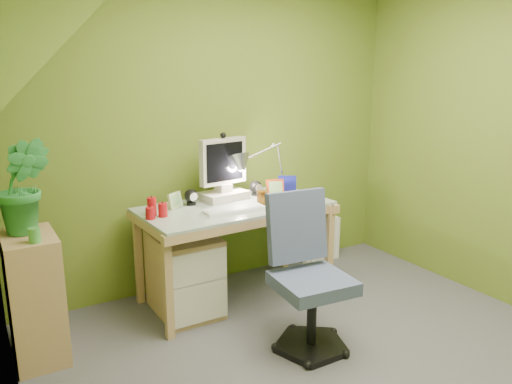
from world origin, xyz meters
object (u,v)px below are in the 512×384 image
desk (235,252)px  monitor (223,163)px  side_ledge (35,297)px  potted_plant (23,186)px  radiator (317,239)px  task_chair (313,282)px  desk_lamp (274,156)px

desk → monitor: monitor is taller
side_ledge → potted_plant: size_ratio=1.38×
side_ledge → radiator: side_ledge is taller
task_chair → radiator: 1.52m
desk → potted_plant: 1.53m
task_chair → radiator: (0.94, 1.17, -0.25)m
potted_plant → radiator: 2.55m
monitor → desk_lamp: (0.45, 0.00, 0.01)m
desk_lamp → potted_plant: bearing=-167.9°
monitor → potted_plant: size_ratio=0.99×
desk → side_ledge: size_ratio=1.78×
monitor → side_ledge: bearing=-177.2°
desk_lamp → potted_plant: size_ratio=1.05×
monitor → potted_plant: 1.39m
desk → task_chair: task_chair is taller
monitor → task_chair: bearing=-95.0°
monitor → side_ledge: size_ratio=0.72×
desk → desk_lamp: size_ratio=2.35×
desk_lamp → potted_plant: (-1.82, -0.23, 0.02)m
desk → side_ledge: 1.38m
radiator → desk: bearing=-159.8°
potted_plant → task_chair: bearing=-29.4°
potted_plant → task_chair: (1.43, -0.81, -0.60)m
potted_plant → radiator: size_ratio=1.42×
potted_plant → task_chair: 1.75m
monitor → potted_plant: potted_plant is taller
task_chair → desk: bearing=99.5°
monitor → potted_plant: bearing=-179.2°
potted_plant → task_chair: potted_plant is taller
task_chair → side_ledge: bearing=157.5°
task_chair → radiator: task_chair is taller
desk → potted_plant: size_ratio=2.46×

